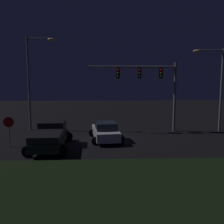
{
  "coord_description": "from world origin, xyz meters",
  "views": [
    {
      "loc": [
        -0.63,
        -19.81,
        4.81
      ],
      "look_at": [
        0.3,
        1.1,
        2.14
      ],
      "focal_mm": 39.3,
      "sensor_mm": 36.0,
      "label": 1
    }
  ],
  "objects_px": {
    "pickup_truck": "(50,135)",
    "car_sedan": "(105,131)",
    "traffic_signal_gantry": "(150,80)",
    "street_lamp_right": "(215,79)",
    "stop_sign": "(9,126)",
    "street_lamp_left": "(34,73)"
  },
  "relations": [
    {
      "from": "pickup_truck",
      "to": "car_sedan",
      "type": "distance_m",
      "value": 4.54
    },
    {
      "from": "traffic_signal_gantry",
      "to": "street_lamp_right",
      "type": "distance_m",
      "value": 6.18
    },
    {
      "from": "traffic_signal_gantry",
      "to": "street_lamp_right",
      "type": "height_order",
      "value": "street_lamp_right"
    },
    {
      "from": "traffic_signal_gantry",
      "to": "stop_sign",
      "type": "distance_m",
      "value": 12.8
    },
    {
      "from": "pickup_truck",
      "to": "stop_sign",
      "type": "relative_size",
      "value": 2.45
    },
    {
      "from": "pickup_truck",
      "to": "stop_sign",
      "type": "xyz_separation_m",
      "value": [
        -3.05,
        0.43,
        0.56
      ]
    },
    {
      "from": "car_sedan",
      "to": "stop_sign",
      "type": "xyz_separation_m",
      "value": [
        -7.01,
        -1.75,
        0.82
      ]
    },
    {
      "from": "traffic_signal_gantry",
      "to": "stop_sign",
      "type": "xyz_separation_m",
      "value": [
        -11.22,
        -5.17,
        -3.34
      ]
    },
    {
      "from": "pickup_truck",
      "to": "car_sedan",
      "type": "relative_size",
      "value": 1.19
    },
    {
      "from": "car_sedan",
      "to": "traffic_signal_gantry",
      "type": "height_order",
      "value": "traffic_signal_gantry"
    },
    {
      "from": "street_lamp_right",
      "to": "stop_sign",
      "type": "xyz_separation_m",
      "value": [
        -17.39,
        -4.94,
        -3.39
      ]
    },
    {
      "from": "traffic_signal_gantry",
      "to": "street_lamp_left",
      "type": "distance_m",
      "value": 11.1
    },
    {
      "from": "street_lamp_left",
      "to": "street_lamp_right",
      "type": "distance_m",
      "value": 17.26
    },
    {
      "from": "pickup_truck",
      "to": "traffic_signal_gantry",
      "type": "xyz_separation_m",
      "value": [
        8.17,
        5.6,
        3.9
      ]
    },
    {
      "from": "car_sedan",
      "to": "street_lamp_right",
      "type": "xyz_separation_m",
      "value": [
        10.38,
        3.19,
        4.21
      ]
    },
    {
      "from": "street_lamp_right",
      "to": "stop_sign",
      "type": "bearing_deg",
      "value": -164.13
    },
    {
      "from": "street_lamp_left",
      "to": "pickup_truck",
      "type": "bearing_deg",
      "value": -67.5
    },
    {
      "from": "car_sedan",
      "to": "traffic_signal_gantry",
      "type": "xyz_separation_m",
      "value": [
        4.21,
        3.42,
        4.16
      ]
    },
    {
      "from": "car_sedan",
      "to": "street_lamp_right",
      "type": "height_order",
      "value": "street_lamp_right"
    },
    {
      "from": "pickup_truck",
      "to": "street_lamp_right",
      "type": "bearing_deg",
      "value": -71.35
    },
    {
      "from": "car_sedan",
      "to": "stop_sign",
      "type": "height_order",
      "value": "stop_sign"
    },
    {
      "from": "pickup_truck",
      "to": "stop_sign",
      "type": "distance_m",
      "value": 3.13
    }
  ]
}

